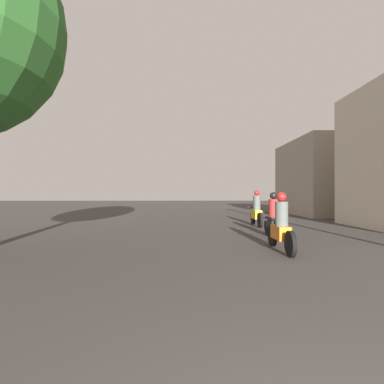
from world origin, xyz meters
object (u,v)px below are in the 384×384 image
building_right_far (322,178)px  motorcycle_black (273,219)px  motorcycle_yellow (256,212)px  motorcycle_orange (281,227)px

building_right_far → motorcycle_black: bearing=-121.5°
motorcycle_yellow → building_right_far: (6.31, 7.31, 1.92)m
motorcycle_yellow → building_right_far: bearing=53.2°
motorcycle_orange → building_right_far: bearing=55.0°
motorcycle_black → building_right_far: (6.56, 10.71, 1.94)m
motorcycle_black → motorcycle_yellow: 3.41m
motorcycle_black → building_right_far: 12.71m
motorcycle_black → motorcycle_yellow: bearing=95.3°
motorcycle_orange → motorcycle_black: motorcycle_black is taller
motorcycle_black → motorcycle_yellow: (0.25, 3.40, 0.03)m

